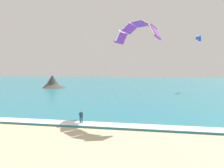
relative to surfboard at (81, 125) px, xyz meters
The scene contains 7 objects.
sea 59.14m from the surfboard, 84.73° to the left, with size 200.00×120.00×0.20m, color teal.
surf_foam 5.44m from the surfboard, ahead, with size 200.00×1.95×0.04m, color white.
surfboard is the anchor object (origin of this frame).
kitesurfer 0.91m from the surfboard, 117.41° to the left, with size 0.67×0.67×1.69m.
kite_primary 14.50m from the surfboard, 48.92° to the left, with size 8.70×9.08×11.57m.
kite_distant 49.91m from the surfboard, 65.43° to the left, with size 2.13×4.13×1.45m.
headland_left 47.05m from the surfboard, 119.38° to the left, with size 8.27×8.27×4.11m.
Camera 1 is at (2.80, -10.99, 6.55)m, focal length 36.31 mm.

